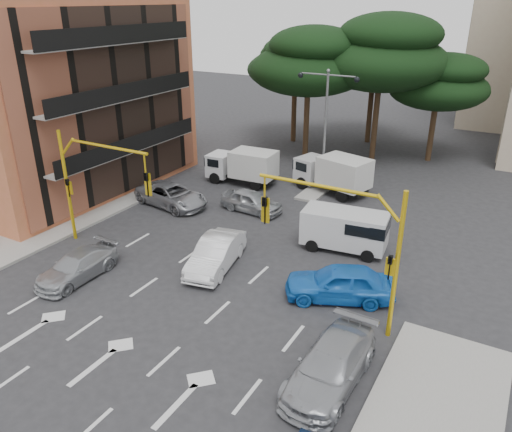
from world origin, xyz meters
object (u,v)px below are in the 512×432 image
Objects in this scene: car_silver_wagon at (77,266)px; box_truck_b at (332,174)px; signal_mast_right at (351,235)px; van_white at (344,230)px; signal_mast_left at (90,176)px; car_white_hatch at (216,254)px; car_silver_parked at (331,366)px; box_truck_a at (242,167)px; street_lamp_center at (326,109)px; car_blue_compact at (340,283)px; car_silver_cross_a at (172,195)px; car_silver_cross_b at (251,201)px.

box_truck_b is (6.08, 16.38, 0.66)m from car_silver_wagon.
signal_mast_right is 1.40× the size of van_white.
signal_mast_left reaches higher than car_white_hatch.
car_silver_parked is 20.16m from box_truck_a.
street_lamp_center is (-6.80, 14.01, 1.54)m from signal_mast_right.
car_white_hatch is 9.07m from car_silver_parked.
signal_mast_left reaches higher than car_silver_wagon.
signal_mast_right is at bearing 4.70° from car_blue_compact.
car_silver_cross_a is at bearing -132.05° from street_lamp_center.
box_truck_b is (-3.64, 7.48, 0.21)m from van_white.
box_truck_b is at bearing -160.88° from van_white.
signal_mast_left is 15.76m from box_truck_b.
street_lamp_center is 14.64m from car_blue_compact.
box_truck_b is (-5.12, 12.02, 0.49)m from car_blue_compact.
car_white_hatch is at bearing -90.70° from street_lamp_center.
car_silver_cross_b is 0.80× the size of car_silver_parked.
car_blue_compact is at bearing -141.69° from box_truck_b.
car_silver_cross_a is at bearing -98.26° from van_white.
car_blue_compact is at bearing -136.35° from box_truck_a.
box_truck_b is (6.09, 1.50, 0.06)m from box_truck_a.
van_white reaches higher than car_silver_cross_b.
car_white_hatch is 0.91× the size of box_truck_a.
car_blue_compact is 5.29m from car_silver_parked.
car_white_hatch is at bearing -110.45° from car_blue_compact.
signal_mast_left is 1.41× the size of car_silver_wagon.
signal_mast_right is 7.72m from car_white_hatch.
box_truck_b is at bearing 179.36° from car_blue_compact.
car_white_hatch is at bearing -158.24° from box_truck_a.
car_white_hatch is 7.12m from car_silver_cross_b.
signal_mast_right is 1.21× the size of car_silver_cross_a.
car_silver_cross_b is (4.68, 7.98, -3.22)m from signal_mast_left.
car_silver_parked reaches higher than car_silver_wagon.
car_silver_parked is (7.60, -17.56, -4.72)m from street_lamp_center.
street_lamp_center is 1.67× the size of car_blue_compact.
car_silver_cross_b is 5.10m from box_truck_a.
signal_mast_right is at bearing -20.92° from car_white_hatch.
box_truck_b reaches higher than car_silver_cross_b.
box_truck_a reaches higher than van_white.
car_silver_cross_b is at bearing -109.42° from street_lamp_center.
signal_mast_left is at bearing 118.84° from car_silver_wagon.
box_truck_b is at bearing 69.28° from car_silver_wagon.
car_blue_compact is 4.78m from van_white.
signal_mast_right is 1.15× the size of box_truck_b.
box_truck_b is (1.04, 12.37, 0.53)m from car_white_hatch.
car_white_hatch is (-6.96, 1.14, -3.14)m from signal_mast_right.
car_white_hatch is at bearing 150.22° from car_silver_parked.
signal_mast_right is at bearing 0.00° from signal_mast_left.
car_blue_compact is (6.16, 0.35, 0.05)m from car_white_hatch.
van_white is at bearing -138.81° from box_truck_b.
street_lamp_center is at bearing -72.15° from box_truck_a.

